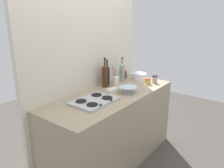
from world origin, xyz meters
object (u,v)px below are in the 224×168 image
at_px(wine_bottle_leftmost, 122,72).
at_px(condiment_jar_front, 125,75).
at_px(butter_dish, 112,91).
at_px(wine_bottle_mid_left, 107,75).
at_px(condiment_jar_spare, 148,81).
at_px(mixing_bowl, 128,89).
at_px(wine_bottle_mid_right, 105,76).
at_px(stovetop_hob, 95,101).
at_px(plate_stack, 140,76).
at_px(utensil_crock, 116,81).
at_px(condiment_jar_rear, 155,79).

bearing_deg(wine_bottle_leftmost, condiment_jar_front, 17.50).
bearing_deg(butter_dish, wine_bottle_mid_left, 48.40).
bearing_deg(condiment_jar_spare, mixing_bowl, 177.08).
relative_size(wine_bottle_mid_right, butter_dish, 2.56).
bearing_deg(stovetop_hob, butter_dish, 5.23).
height_order(wine_bottle_leftmost, wine_bottle_mid_left, wine_bottle_mid_left).
xyz_separation_m(stovetop_hob, butter_dish, (0.35, 0.03, 0.01)).
bearing_deg(wine_bottle_mid_left, wine_bottle_leftmost, -11.86).
relative_size(plate_stack, wine_bottle_mid_right, 0.55).
distance_m(stovetop_hob, condiment_jar_front, 1.01).
height_order(utensil_crock, condiment_jar_rear, utensil_crock).
relative_size(mixing_bowl, butter_dish, 1.47).
relative_size(plate_stack, mixing_bowl, 0.95).
bearing_deg(condiment_jar_rear, mixing_bowl, 173.41).
relative_size(mixing_bowl, condiment_jar_rear, 2.15).
relative_size(wine_bottle_mid_left, wine_bottle_mid_right, 0.92).
bearing_deg(wine_bottle_leftmost, condiment_jar_rear, -64.74).
xyz_separation_m(utensil_crock, condiment_jar_rear, (0.45, -0.33, -0.02)).
relative_size(plate_stack, condiment_jar_front, 1.86).
distance_m(condiment_jar_front, condiment_jar_rear, 0.46).
height_order(plate_stack, wine_bottle_leftmost, wine_bottle_leftmost).
bearing_deg(wine_bottle_mid_left, condiment_jar_spare, -50.62).
xyz_separation_m(stovetop_hob, wine_bottle_mid_right, (0.48, 0.24, 0.14)).
xyz_separation_m(wine_bottle_mid_right, condiment_jar_spare, (0.44, -0.38, -0.11)).
bearing_deg(plate_stack, wine_bottle_mid_right, 163.17).
bearing_deg(utensil_crock, wine_bottle_mid_left, 96.01).
bearing_deg(condiment_jar_spare, wine_bottle_mid_right, 139.07).
height_order(stovetop_hob, mixing_bowl, mixing_bowl).
bearing_deg(condiment_jar_rear, butter_dish, 162.43).
height_order(wine_bottle_mid_right, condiment_jar_spare, wine_bottle_mid_right).
height_order(plate_stack, utensil_crock, utensil_crock).
relative_size(wine_bottle_leftmost, butter_dish, 2.27).
bearing_deg(butter_dish, condiment_jar_rear, -17.57).
distance_m(plate_stack, condiment_jar_rear, 0.25).
relative_size(plate_stack, wine_bottle_leftmost, 0.62).
distance_m(plate_stack, wine_bottle_mid_left, 0.53).
bearing_deg(stovetop_hob, mixing_bowl, -14.27).
distance_m(butter_dish, condiment_jar_rear, 0.72).
height_order(stovetop_hob, butter_dish, butter_dish).
bearing_deg(condiment_jar_front, wine_bottle_leftmost, -162.50).
bearing_deg(butter_dish, utensil_crock, 26.10).
relative_size(wine_bottle_leftmost, condiment_jar_front, 3.03).
distance_m(butter_dish, utensil_crock, 0.27).
xyz_separation_m(butter_dish, condiment_jar_front, (0.63, 0.24, 0.03)).
distance_m(wine_bottle_mid_right, condiment_jar_front, 0.51).
relative_size(wine_bottle_leftmost, condiment_jar_rear, 3.31).
distance_m(stovetop_hob, utensil_crock, 0.61).
distance_m(utensil_crock, condiment_jar_spare, 0.44).
relative_size(wine_bottle_leftmost, utensil_crock, 1.06).
bearing_deg(butter_dish, stovetop_hob, -174.77).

